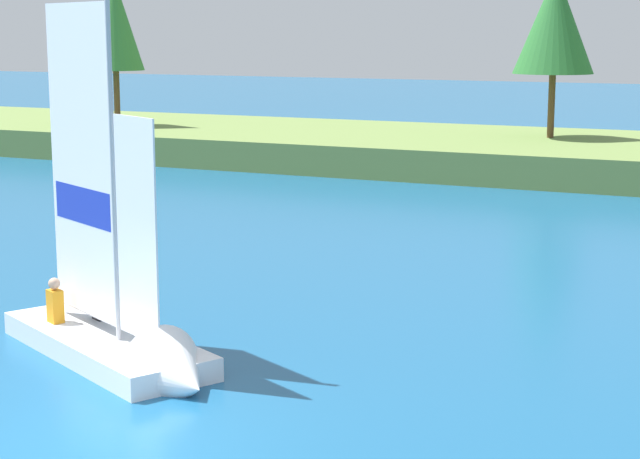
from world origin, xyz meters
The scene contains 5 objects.
ground_plane centered at (0.00, 0.00, 0.00)m, with size 200.00×200.00×0.00m, color #195684.
shore_bank centered at (0.00, 29.91, 0.57)m, with size 80.00×10.96×1.14m, color olive.
shoreline_tree_left centered at (-19.82, 28.20, 5.56)m, with size 2.46×2.46×6.49m.
shoreline_tree_midleft centered at (-1.51, 30.90, 5.51)m, with size 3.06×3.06×6.32m.
sailboat centered at (-1.38, 2.92, 0.45)m, with size 5.29×3.65×6.50m.
Camera 1 is at (8.15, -10.44, 5.22)m, focal length 60.45 mm.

